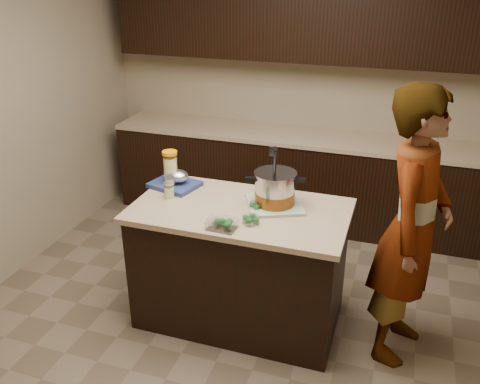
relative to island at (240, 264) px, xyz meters
The scene contains 13 objects.
ground_plane 0.45m from the island, ahead, with size 4.00×4.00×0.00m, color brown.
room_shell 1.26m from the island, ahead, with size 4.04×4.04×2.72m.
back_cabinets 1.81m from the island, 90.00° to the left, with size 3.60×0.63×2.33m.
island is the anchor object (origin of this frame).
dish_towel 0.52m from the island, 27.88° to the left, with size 0.36×0.36×0.02m, color #5B8458.
stock_pot 0.61m from the island, 27.84° to the left, with size 0.40×0.36×0.41m.
lemonade_pitcher 0.85m from the island, 162.07° to the left, with size 0.13×0.13×0.27m.
mason_jar 0.73m from the island, behind, with size 0.10×0.10×0.13m.
broccoli_tub_left 0.48m from the island, 10.13° to the left, with size 0.11×0.11×0.05m.
broccoli_tub_right 0.52m from the island, 53.81° to the right, with size 0.14×0.14×0.05m.
broccoli_tub_rect 0.57m from the island, 93.12° to the right, with size 0.19×0.14×0.06m.
blue_tray 0.77m from the island, 161.45° to the left, with size 0.39×0.34×0.13m.
person 1.20m from the island, ahead, with size 0.66×0.43×1.82m, color gray.
Camera 1 is at (0.97, -2.91, 2.42)m, focal length 38.00 mm.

